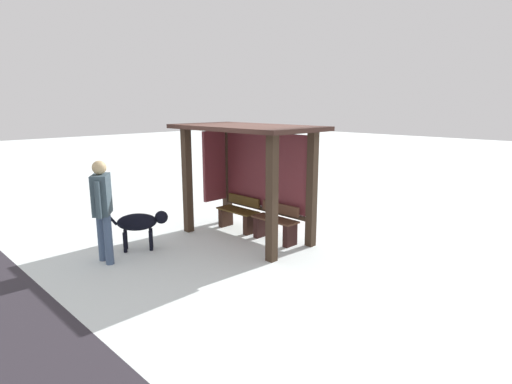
{
  "coord_description": "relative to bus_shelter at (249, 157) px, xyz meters",
  "views": [
    {
      "loc": [
        5.9,
        -5.66,
        2.75
      ],
      "look_at": [
        0.17,
        0.12,
        0.99
      ],
      "focal_mm": 28.63,
      "sensor_mm": 36.0,
      "label": 1
    }
  ],
  "objects": [
    {
      "name": "bus_shelter",
      "position": [
        0.0,
        0.0,
        0.0
      ],
      "size": [
        3.03,
        1.7,
        2.34
      ],
      "color": "#36271C",
      "rests_on": "ground"
    },
    {
      "name": "person_walking",
      "position": [
        -0.71,
        -2.86,
        -0.61
      ],
      "size": [
        0.58,
        0.48,
        1.82
      ],
      "color": "#374A54",
      "rests_on": "ground"
    },
    {
      "name": "bench_center_inside",
      "position": [
        0.65,
        0.11,
        -1.35
      ],
      "size": [
        1.01,
        0.37,
        0.76
      ],
      "color": "brown",
      "rests_on": "ground"
    },
    {
      "name": "ground_plane",
      "position": [
        0.09,
        -0.18,
        -1.69
      ],
      "size": [
        60.0,
        60.0,
        0.0
      ],
      "primitive_type": "plane",
      "color": "white"
    },
    {
      "name": "dog",
      "position": [
        -0.83,
        -2.08,
        -1.15
      ],
      "size": [
        0.69,
        0.95,
        0.75
      ],
      "color": "black",
      "rests_on": "ground"
    },
    {
      "name": "bench_left_inside",
      "position": [
        -0.46,
        0.11,
        -1.37
      ],
      "size": [
        1.01,
        0.41,
        0.74
      ],
      "color": "#4E3816",
      "rests_on": "ground"
    }
  ]
}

